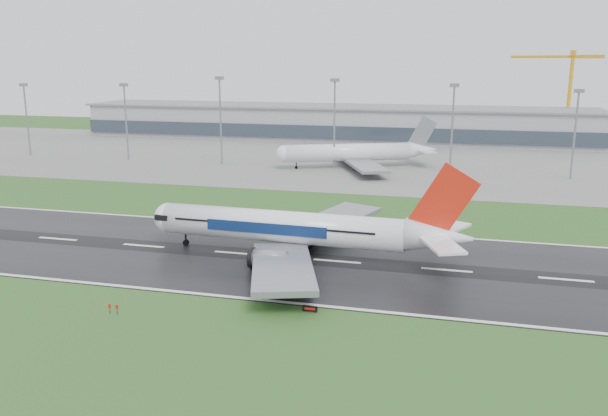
# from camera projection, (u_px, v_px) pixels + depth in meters

# --- Properties ---
(ground) EXTENTS (520.00, 520.00, 0.00)m
(ground) POSITION_uv_depth(u_px,v_px,m) (144.00, 246.00, 124.91)
(ground) COLOR #244D1C
(ground) RESTS_ON ground
(runway) EXTENTS (400.00, 45.00, 0.10)m
(runway) POSITION_uv_depth(u_px,v_px,m) (144.00, 246.00, 124.90)
(runway) COLOR black
(runway) RESTS_ON ground
(apron) EXTENTS (400.00, 130.00, 0.08)m
(apron) POSITION_uv_depth(u_px,v_px,m) (300.00, 156.00, 242.65)
(apron) COLOR slate
(apron) RESTS_ON ground
(terminal) EXTENTS (240.00, 36.00, 15.00)m
(terminal) POSITION_uv_depth(u_px,v_px,m) (332.00, 123.00, 297.45)
(terminal) COLOR gray
(terminal) RESTS_ON ground
(main_airliner) EXTENTS (64.77, 61.90, 18.50)m
(main_airliner) POSITION_uv_depth(u_px,v_px,m) (303.00, 209.00, 116.30)
(main_airliner) COLOR white
(main_airliner) RESTS_ON runway
(parked_airliner) EXTENTS (75.28, 73.20, 17.13)m
(parked_airliner) POSITION_uv_depth(u_px,v_px,m) (355.00, 143.00, 215.44)
(parked_airliner) COLOR silver
(parked_airliner) RESTS_ON apron
(tower_crane) EXTENTS (39.04, 19.44, 41.56)m
(tower_crane) POSITION_uv_depth(u_px,v_px,m) (569.00, 97.00, 282.37)
(tower_crane) COLOR orange
(tower_crane) RESTS_ON ground
(runway_sign) EXTENTS (2.31, 0.33, 1.04)m
(runway_sign) POSITION_uv_depth(u_px,v_px,m) (310.00, 309.00, 91.90)
(runway_sign) COLOR black
(runway_sign) RESTS_ON ground
(floodmast_0) EXTENTS (0.64, 0.64, 27.08)m
(floodmast_0) POSITION_uv_depth(u_px,v_px,m) (27.00, 121.00, 241.23)
(floodmast_0) COLOR gray
(floodmast_0) RESTS_ON ground
(floodmast_1) EXTENTS (0.64, 0.64, 27.43)m
(floodmast_1) POSITION_uv_depth(u_px,v_px,m) (126.00, 124.00, 230.70)
(floodmast_1) COLOR gray
(floodmast_1) RESTS_ON ground
(floodmast_2) EXTENTS (0.64, 0.64, 30.17)m
(floodmast_2) POSITION_uv_depth(u_px,v_px,m) (221.00, 123.00, 221.21)
(floodmast_2) COLOR gray
(floodmast_2) RESTS_ON ground
(floodmast_3) EXTENTS (0.64, 0.64, 29.72)m
(floodmast_3) POSITION_uv_depth(u_px,v_px,m) (334.00, 126.00, 211.15)
(floodmast_3) COLOR gray
(floodmast_3) RESTS_ON ground
(floodmast_4) EXTENTS (0.64, 0.64, 28.39)m
(floodmast_4) POSITION_uv_depth(u_px,v_px,m) (452.00, 131.00, 201.77)
(floodmast_4) COLOR gray
(floodmast_4) RESTS_ON ground
(floodmast_5) EXTENTS (0.64, 0.64, 27.04)m
(floodmast_5) POSITION_uv_depth(u_px,v_px,m) (574.00, 137.00, 192.85)
(floodmast_5) COLOR gray
(floodmast_5) RESTS_ON ground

